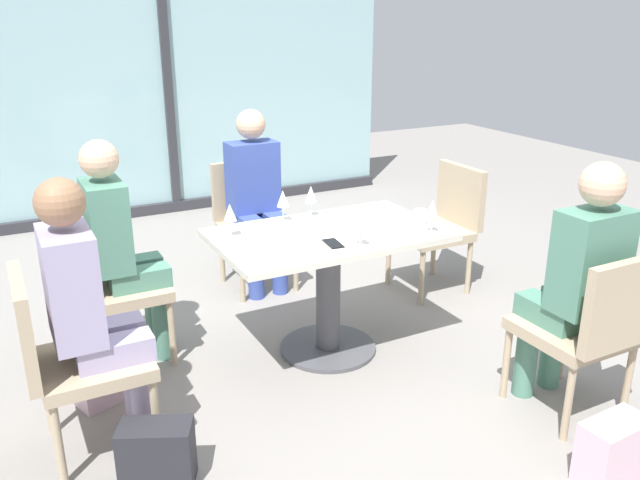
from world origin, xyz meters
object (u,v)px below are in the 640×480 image
at_px(person_side_end, 89,305).
at_px(person_near_window, 256,193).
at_px(person_front_right, 577,277).
at_px(wine_glass_4, 361,222).
at_px(chair_far_right, 442,220).
at_px(wine_glass_1, 283,199).
at_px(handbag_2, 157,454).
at_px(dining_table_main, 328,266).
at_px(coffee_cup, 420,218).
at_px(wine_glass_2, 311,195).
at_px(wine_glass_0, 432,209).
at_px(chair_side_end, 68,353).
at_px(handbag_1, 612,450).
at_px(cell_phone_on_table, 333,244).
at_px(person_far_left, 120,242).
at_px(handbag_0, 106,375).
at_px(chair_far_left, 104,280).
at_px(wine_glass_3, 230,213).
at_px(chair_front_right, 590,325).
at_px(chair_near_window, 252,217).

height_order(person_side_end, person_near_window, same).
xyz_separation_m(person_front_right, wine_glass_4, (-0.73, 0.76, 0.16)).
xyz_separation_m(chair_far_right, wine_glass_1, (-1.29, -0.17, 0.37)).
bearing_deg(wine_glass_1, person_near_window, 79.30).
bearing_deg(handbag_2, person_side_end, 136.75).
distance_m(dining_table_main, coffee_cup, 0.59).
xyz_separation_m(chair_far_right, person_near_window, (-1.14, 0.59, 0.20)).
height_order(person_near_window, wine_glass_2, person_near_window).
height_order(person_side_end, wine_glass_0, person_side_end).
bearing_deg(chair_side_end, handbag_2, -55.45).
bearing_deg(wine_glass_4, handbag_1, -68.45).
bearing_deg(person_near_window, cell_phone_on_table, -93.47).
height_order(person_far_left, handbag_0, person_far_left).
bearing_deg(handbag_0, wine_glass_4, -34.63).
distance_m(chair_side_end, handbag_2, 0.57).
xyz_separation_m(chair_far_left, wine_glass_3, (0.64, -0.28, 0.37)).
xyz_separation_m(dining_table_main, wine_glass_0, (0.49, -0.27, 0.33)).
bearing_deg(chair_front_right, handbag_0, 148.66).
relative_size(person_far_left, wine_glass_4, 6.81).
relative_size(chair_far_left, handbag_2, 2.90).
bearing_deg(handbag_2, wine_glass_2, 63.87).
distance_m(wine_glass_0, handbag_1, 1.45).
relative_size(person_side_end, wine_glass_4, 6.81).
bearing_deg(chair_far_right, chair_front_right, -103.28).
distance_m(person_front_right, person_near_window, 2.22).
xyz_separation_m(chair_side_end, handbag_1, (1.95, -1.23, -0.36)).
bearing_deg(wine_glass_4, person_near_window, 91.55).
bearing_deg(wine_glass_2, handbag_1, -75.06).
bearing_deg(wine_glass_4, wine_glass_2, 89.34).
distance_m(wine_glass_1, handbag_0, 1.33).
height_order(person_far_left, wine_glass_2, person_far_left).
bearing_deg(wine_glass_2, dining_table_main, -98.17).
bearing_deg(handbag_1, handbag_0, 134.97).
relative_size(wine_glass_0, wine_glass_1, 1.00).
bearing_deg(handbag_2, cell_phone_on_table, 49.01).
bearing_deg(chair_far_right, dining_table_main, -158.51).
bearing_deg(wine_glass_3, handbag_2, -128.27).
xyz_separation_m(chair_front_right, chair_near_window, (-0.77, 2.30, 0.00)).
xyz_separation_m(chair_side_end, wine_glass_4, (1.46, 0.02, 0.37)).
xyz_separation_m(person_side_end, handbag_0, (0.07, 0.37, -0.56)).
height_order(wine_glass_3, handbag_2, wine_glass_3).
xyz_separation_m(wine_glass_4, handbag_2, (-1.20, -0.39, -0.72)).
relative_size(wine_glass_0, handbag_2, 0.62).
height_order(cell_phone_on_table, handbag_2, cell_phone_on_table).
xyz_separation_m(chair_front_right, person_front_right, (0.00, 0.11, 0.20)).
bearing_deg(person_far_left, person_front_right, -39.63).
xyz_separation_m(dining_table_main, cell_phone_on_table, (-0.07, -0.19, 0.21)).
relative_size(chair_far_right, cell_phone_on_table, 6.04).
bearing_deg(chair_far_left, wine_glass_4, -31.74).
xyz_separation_m(person_front_right, handbag_1, (-0.24, -0.49, -0.56)).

